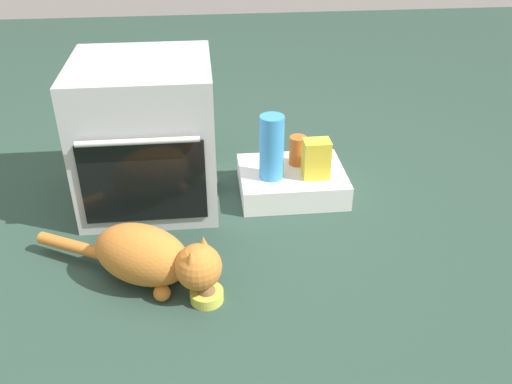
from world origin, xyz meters
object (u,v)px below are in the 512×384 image
object	(u,v)px
sauce_jar	(298,150)
water_bottle	(272,147)
pantry_cabinet	(292,181)
cat	(151,257)
oven	(147,134)
food_bowl	(207,294)
snack_bag	(316,159)

from	to	relation	value
sauce_jar	water_bottle	distance (m)	0.20
pantry_cabinet	water_bottle	bearing A→B (deg)	-155.46
cat	water_bottle	world-z (taller)	water_bottle
oven	sauce_jar	distance (m)	0.71
food_bowl	pantry_cabinet	bearing A→B (deg)	59.44
pantry_cabinet	food_bowl	distance (m)	0.83
oven	water_bottle	world-z (taller)	oven
cat	water_bottle	distance (m)	0.77
oven	cat	distance (m)	0.66
food_bowl	cat	size ratio (longest dim) A/B	0.17
water_bottle	sauce_jar	bearing A→B (deg)	39.26
pantry_cabinet	sauce_jar	bearing A→B (deg)	62.38
food_bowl	sauce_jar	distance (m)	0.92
cat	snack_bag	bearing A→B (deg)	66.37
pantry_cabinet	snack_bag	size ratio (longest dim) A/B	2.72
pantry_cabinet	snack_bag	xyz separation A→B (m)	(0.10, -0.06, 0.15)
oven	food_bowl	xyz separation A→B (m)	(0.23, -0.74, -0.30)
oven	pantry_cabinet	distance (m)	0.71
food_bowl	sauce_jar	bearing A→B (deg)	59.68
cat	snack_bag	world-z (taller)	snack_bag
pantry_cabinet	food_bowl	xyz separation A→B (m)	(-0.42, -0.72, -0.03)
oven	cat	size ratio (longest dim) A/B	0.90
snack_bag	oven	bearing A→B (deg)	173.44
pantry_cabinet	sauce_jar	size ratio (longest dim) A/B	3.50
pantry_cabinet	snack_bag	distance (m)	0.19
pantry_cabinet	water_bottle	xyz separation A→B (m)	(-0.11, -0.05, 0.21)
oven	cat	bearing A→B (deg)	-86.58
food_bowl	snack_bag	xyz separation A→B (m)	(0.52, 0.65, 0.18)
food_bowl	snack_bag	size ratio (longest dim) A/B	0.67
cat	sauce_jar	bearing A→B (deg)	75.03
food_bowl	sauce_jar	xyz separation A→B (m)	(0.46, 0.78, 0.16)
food_bowl	water_bottle	size ratio (longest dim) A/B	0.40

